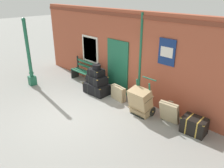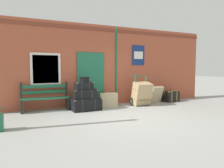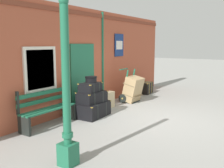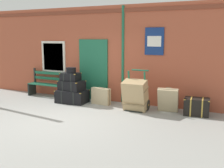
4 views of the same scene
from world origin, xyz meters
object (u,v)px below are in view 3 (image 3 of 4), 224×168
Objects in this scene: platform_bench at (47,109)px; round_hatbox at (91,79)px; large_brown_trunk at (133,89)px; lamp_post at (67,105)px; steamer_trunk_middle at (92,97)px; porters_trolley at (129,94)px; suitcase_oxblood at (106,100)px; corner_trunk at (145,88)px; steamer_trunk_top at (90,87)px; suitcase_caramel at (138,88)px; steamer_trunk_base at (93,109)px.

round_hatbox reaches higher than platform_bench.
large_brown_trunk is (3.61, -0.53, 0.03)m from platform_bench.
lamp_post reaches higher than large_brown_trunk.
large_brown_trunk is at bearing -2.27° from steamer_trunk_middle.
porters_trolley is 1.30m from suitcase_oxblood.
steamer_trunk_middle is at bearing -176.39° from corner_trunk.
steamer_trunk_top reaches higher than suitcase_caramel.
large_brown_trunk is (2.32, -0.10, -0.63)m from round_hatbox.
steamer_trunk_middle is at bearing -29.89° from round_hatbox.
platform_bench is 3.63m from porters_trolley.
steamer_trunk_base is 1.42× the size of suitcase_caramel.
steamer_trunk_middle is at bearing -18.39° from platform_bench.
platform_bench is at bearing 161.78° from round_hatbox.
round_hatbox is at bearing 177.50° from large_brown_trunk.
lamp_post is 4.50× the size of steamer_trunk_top.
lamp_post is at bearing -150.14° from steamer_trunk_middle.
steamer_trunk_top is at bearing -176.73° from suitcase_caramel.
steamer_trunk_base is 1.65× the size of steamer_trunk_top.
suitcase_oxblood reaches higher than steamer_trunk_base.
corner_trunk is at bearing 3.85° from steamer_trunk_base.
lamp_post is 4.22× the size of suitcase_oxblood.
large_brown_trunk is at bearing 15.96° from lamp_post.
round_hatbox is at bearing -169.82° from suitcase_oxblood.
corner_trunk is at bearing 3.61° from steamer_trunk_middle.
steamer_trunk_top is 0.24m from round_hatbox.
steamer_trunk_base is 1.24× the size of steamer_trunk_middle.
lamp_post reaches higher than corner_trunk.
platform_bench is 4.53m from suitcase_caramel.
corner_trunk is at bearing 3.45° from round_hatbox.
porters_trolley is (2.28, 0.10, 0.06)m from steamer_trunk_base.
steamer_trunk_base is 0.87× the size of porters_trolley.
porters_trolley is at bearing -174.33° from corner_trunk.
steamer_trunk_middle is at bearing -176.43° from suitcase_caramel.
lamp_post is at bearing -123.82° from platform_bench.
round_hatbox is at bearing -178.21° from porters_trolley.
round_hatbox reaches higher than steamer_trunk_middle.
steamer_trunk_base is at bearing -35.23° from round_hatbox.
steamer_trunk_top reaches higher than steamer_trunk_middle.
steamer_trunk_middle is 0.88× the size of large_brown_trunk.
platform_bench is at bearing 161.53° from steamer_trunk_top.
platform_bench reaches higher than steamer_trunk_top.
suitcase_oxblood is 3.02m from corner_trunk.
corner_trunk is (3.02, 0.06, -0.03)m from suitcase_oxblood.
suitcase_caramel is (0.91, 0.12, 0.09)m from porters_trolley.
steamer_trunk_base is at bearing 178.10° from large_brown_trunk.
platform_bench reaches higher than suitcase_caramel.
porters_trolley is 1.73m from corner_trunk.
large_brown_trunk is 1.42× the size of suitcase_oxblood.
steamer_trunk_middle reaches higher than suitcase_caramel.
lamp_post is 2.97× the size of large_brown_trunk.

